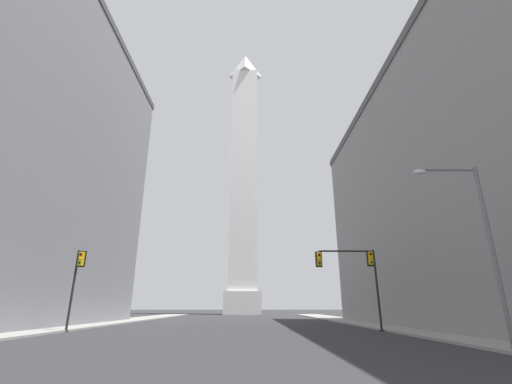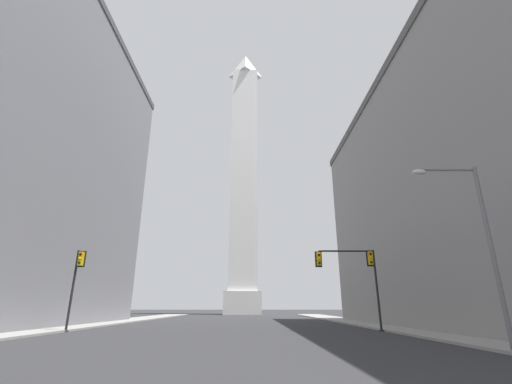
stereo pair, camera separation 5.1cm
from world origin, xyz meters
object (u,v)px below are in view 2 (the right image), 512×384
(traffic_light_mid_left, at_px, (76,277))
(street_lamp, at_px, (477,232))
(obelisk, at_px, (244,173))
(traffic_light_mid_right, at_px, (356,268))

(traffic_light_mid_left, relative_size, street_lamp, 0.77)
(obelisk, xyz_separation_m, street_lamp, (12.08, -71.79, -31.24))
(obelisk, height_order, street_lamp, obelisk)
(traffic_light_mid_left, distance_m, street_lamp, 28.01)
(traffic_light_mid_left, bearing_deg, street_lamp, -29.24)
(traffic_light_mid_left, height_order, traffic_light_mid_right, traffic_light_mid_right)
(traffic_light_mid_right, distance_m, street_lamp, 14.03)
(street_lamp, bearing_deg, obelisk, 99.55)
(traffic_light_mid_right, height_order, street_lamp, street_lamp)
(obelisk, height_order, traffic_light_mid_left, obelisk)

